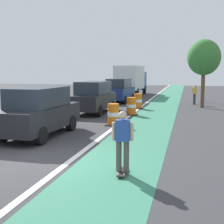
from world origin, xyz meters
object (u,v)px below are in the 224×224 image
(parked_suv_second, at_px, (94,97))
(street_tree_sidewalk, at_px, (204,58))
(parked_suv_third, at_px, (119,90))
(traffic_barrel_back, at_px, (138,101))
(skateboarder_on_lane, at_px, (123,141))
(traffic_light_corner, at_px, (204,62))
(parked_suv_nearest, at_px, (39,111))
(traffic_barrel_mid, at_px, (131,106))
(pedestrian_crossing, at_px, (195,94))
(delivery_truck_down_block, at_px, (131,79))
(traffic_barrel_front, at_px, (113,115))

(parked_suv_second, distance_m, street_tree_sidewalk, 8.84)
(parked_suv_third, distance_m, traffic_barrel_back, 4.91)
(skateboarder_on_lane, relative_size, traffic_light_corner, 0.33)
(traffic_light_corner, bearing_deg, parked_suv_nearest, -114.29)
(street_tree_sidewalk, bearing_deg, parked_suv_nearest, -120.51)
(skateboarder_on_lane, height_order, traffic_barrel_mid, skateboarder_on_lane)
(traffic_light_corner, height_order, street_tree_sidewalk, traffic_light_corner)
(parked_suv_nearest, height_order, street_tree_sidewalk, street_tree_sidewalk)
(parked_suv_nearest, distance_m, parked_suv_third, 14.58)
(parked_suv_third, bearing_deg, pedestrian_crossing, -4.60)
(parked_suv_nearest, bearing_deg, skateboarder_on_lane, -41.66)
(traffic_barrel_mid, distance_m, pedestrian_crossing, 8.08)
(parked_suv_nearest, distance_m, street_tree_sidewalk, 14.21)
(parked_suv_nearest, xyz_separation_m, parked_suv_third, (0.18, 14.58, 0.00))
(traffic_barrel_back, bearing_deg, traffic_barrel_mid, -87.94)
(traffic_barrel_mid, height_order, traffic_light_corner, traffic_light_corner)
(delivery_truck_down_block, height_order, pedestrian_crossing, delivery_truck_down_block)
(traffic_barrel_back, bearing_deg, skateboarder_on_lane, -82.56)
(parked_suv_second, xyz_separation_m, street_tree_sidewalk, (6.97, 4.75, 2.63))
(parked_suv_third, height_order, street_tree_sidewalk, street_tree_sidewalk)
(traffic_barrel_back, bearing_deg, parked_suv_third, 118.88)
(delivery_truck_down_block, distance_m, pedestrian_crossing, 10.47)
(traffic_barrel_back, bearing_deg, pedestrian_crossing, 43.11)
(traffic_barrel_mid, bearing_deg, traffic_light_corner, 63.20)
(traffic_light_corner, xyz_separation_m, street_tree_sidewalk, (-0.24, -4.20, 0.17))
(pedestrian_crossing, bearing_deg, parked_suv_third, 175.40)
(parked_suv_third, distance_m, street_tree_sidewalk, 7.82)
(traffic_barrel_front, bearing_deg, street_tree_sidewalk, 62.21)
(traffic_barrel_mid, xyz_separation_m, street_tree_sidewalk, (4.43, 5.03, 3.14))
(parked_suv_second, bearing_deg, delivery_truck_down_block, 90.83)
(traffic_barrel_front, height_order, traffic_barrel_back, same)
(traffic_barrel_mid, height_order, delivery_truck_down_block, delivery_truck_down_block)
(parked_suv_nearest, relative_size, parked_suv_third, 1.00)
(traffic_barrel_back, height_order, traffic_light_corner, traffic_light_corner)
(parked_suv_nearest, xyz_separation_m, traffic_barrel_front, (2.43, 3.18, -0.50))
(traffic_barrel_front, xyz_separation_m, traffic_barrel_back, (0.12, 7.12, 0.00))
(traffic_barrel_mid, height_order, pedestrian_crossing, pedestrian_crossing)
(traffic_barrel_back, bearing_deg, parked_suv_nearest, -103.86)
(traffic_barrel_front, bearing_deg, pedestrian_crossing, 69.20)
(delivery_truck_down_block, bearing_deg, street_tree_sidewalk, -54.47)
(traffic_barrel_front, distance_m, street_tree_sidewalk, 10.48)
(parked_suv_second, distance_m, traffic_barrel_back, 3.91)
(traffic_barrel_back, bearing_deg, street_tree_sidewalk, 20.74)
(traffic_barrel_back, relative_size, traffic_light_corner, 0.21)
(traffic_barrel_front, xyz_separation_m, delivery_truck_down_block, (-2.52, 18.90, 1.31))
(parked_suv_second, height_order, traffic_barrel_front, parked_suv_second)
(parked_suv_second, height_order, traffic_barrel_back, parked_suv_second)
(traffic_barrel_mid, bearing_deg, skateboarder_on_lane, -80.95)
(traffic_barrel_front, bearing_deg, parked_suv_third, 101.13)
(parked_suv_second, height_order, traffic_light_corner, traffic_light_corner)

